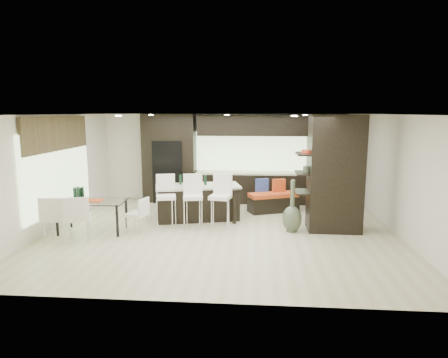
# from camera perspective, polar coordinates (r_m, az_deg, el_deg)

# --- Properties ---
(ground) EXTENTS (8.00, 8.00, 0.00)m
(ground) POSITION_cam_1_polar(r_m,az_deg,el_deg) (9.36, -0.30, -7.57)
(ground) COLOR beige
(ground) RESTS_ON ground
(back_wall) EXTENTS (8.00, 0.02, 2.70)m
(back_wall) POSITION_cam_1_polar(r_m,az_deg,el_deg) (12.51, 1.09, 3.10)
(back_wall) COLOR white
(back_wall) RESTS_ON ground
(left_wall) EXTENTS (0.02, 7.00, 2.70)m
(left_wall) POSITION_cam_1_polar(r_m,az_deg,el_deg) (10.21, -23.29, 0.86)
(left_wall) COLOR white
(left_wall) RESTS_ON ground
(right_wall) EXTENTS (0.02, 7.00, 2.70)m
(right_wall) POSITION_cam_1_polar(r_m,az_deg,el_deg) (9.58, 24.28, 0.26)
(right_wall) COLOR white
(right_wall) RESTS_ON ground
(ceiling) EXTENTS (8.00, 7.00, 0.02)m
(ceiling) POSITION_cam_1_polar(r_m,az_deg,el_deg) (8.94, -0.32, 9.20)
(ceiling) COLOR white
(ceiling) RESTS_ON ground
(window_left) EXTENTS (0.04, 3.20, 1.90)m
(window_left) POSITION_cam_1_polar(r_m,az_deg,el_deg) (10.37, -22.58, 1.02)
(window_left) COLOR #B2D199
(window_left) RESTS_ON left_wall
(window_back) EXTENTS (3.40, 0.04, 1.20)m
(window_back) POSITION_cam_1_polar(r_m,az_deg,el_deg) (12.43, 3.85, 3.96)
(window_back) COLOR #B2D199
(window_back) RESTS_ON back_wall
(stone_accent) EXTENTS (0.08, 3.00, 0.80)m
(stone_accent) POSITION_cam_1_polar(r_m,az_deg,el_deg) (10.27, -22.75, 5.99)
(stone_accent) COLOR brown
(stone_accent) RESTS_ON left_wall
(ceiling_spots) EXTENTS (4.00, 3.00, 0.02)m
(ceiling_spots) POSITION_cam_1_polar(r_m,az_deg,el_deg) (9.19, -0.18, 9.08)
(ceiling_spots) COLOR white
(ceiling_spots) RESTS_ON ceiling
(back_cabinetry) EXTENTS (6.80, 0.68, 2.70)m
(back_cabinetry) POSITION_cam_1_polar(r_m,az_deg,el_deg) (12.16, 3.34, 2.90)
(back_cabinetry) COLOR black
(back_cabinetry) RESTS_ON ground
(refrigerator) EXTENTS (0.90, 0.68, 1.90)m
(refrigerator) POSITION_cam_1_polar(r_m,az_deg,el_deg) (12.46, -7.79, 1.13)
(refrigerator) COLOR black
(refrigerator) RESTS_ON ground
(partition_column) EXTENTS (1.20, 0.80, 2.70)m
(partition_column) POSITION_cam_1_polar(r_m,az_deg,el_deg) (9.59, 15.58, 0.77)
(partition_column) COLOR black
(partition_column) RESTS_ON ground
(kitchen_island) EXTENTS (2.29, 1.42, 0.89)m
(kitchen_island) POSITION_cam_1_polar(r_m,az_deg,el_deg) (10.38, -3.74, -3.34)
(kitchen_island) COLOR black
(kitchen_island) RESTS_ON ground
(stool_left) EXTENTS (0.55, 0.55, 1.02)m
(stool_left) POSITION_cam_1_polar(r_m,az_deg,el_deg) (9.73, -8.25, -3.87)
(stool_left) COLOR white
(stool_left) RESTS_ON ground
(stool_mid) EXTENTS (0.53, 0.53, 1.04)m
(stool_mid) POSITION_cam_1_polar(r_m,az_deg,el_deg) (9.61, -4.43, -3.95)
(stool_mid) COLOR white
(stool_mid) RESTS_ON ground
(stool_right) EXTENTS (0.55, 0.55, 1.05)m
(stool_right) POSITION_cam_1_polar(r_m,az_deg,el_deg) (9.52, -0.54, -3.99)
(stool_right) COLOR white
(stool_right) RESTS_ON ground
(bench) EXTENTS (1.47, 1.00, 0.53)m
(bench) POSITION_cam_1_polar(r_m,az_deg,el_deg) (11.25, 7.04, -3.32)
(bench) COLOR black
(bench) RESTS_ON ground
(floor_vase) EXTENTS (0.46, 0.46, 1.22)m
(floor_vase) POSITION_cam_1_polar(r_m,az_deg,el_deg) (9.36, 9.73, -3.83)
(floor_vase) COLOR #47543C
(floor_vase) RESTS_ON ground
(dining_table) EXTENTS (1.56, 0.91, 0.74)m
(dining_table) POSITION_cam_1_polar(r_m,az_deg,el_deg) (9.77, -18.23, -5.09)
(dining_table) COLOR white
(dining_table) RESTS_ON ground
(chair_near) EXTENTS (0.65, 0.65, 0.95)m
(chair_near) POSITION_cam_1_polar(r_m,az_deg,el_deg) (9.07, -20.14, -5.63)
(chair_near) COLOR white
(chair_near) RESTS_ON ground
(chair_far) EXTENTS (0.55, 0.55, 0.93)m
(chair_far) POSITION_cam_1_polar(r_m,az_deg,el_deg) (9.28, -22.82, -5.51)
(chair_far) COLOR white
(chair_far) RESTS_ON ground
(chair_end) EXTENTS (0.51, 0.51, 0.76)m
(chair_end) POSITION_cam_1_polar(r_m,az_deg,el_deg) (9.41, -12.31, -5.29)
(chair_end) COLOR white
(chair_end) RESTS_ON ground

